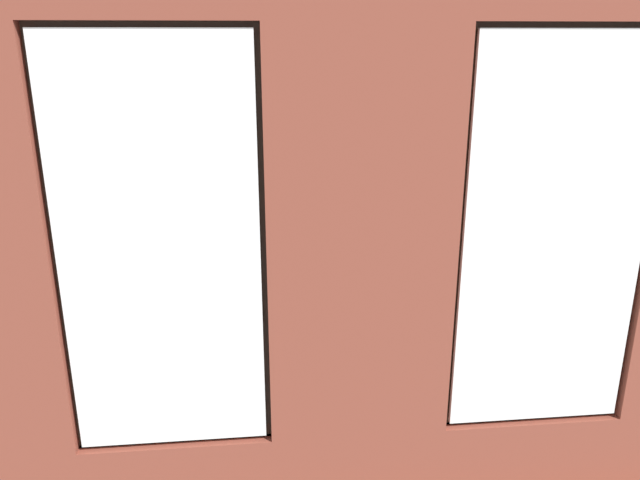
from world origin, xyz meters
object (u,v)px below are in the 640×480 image
object	(u,v)px
tv_flatscreen	(41,261)
potted_plant_near_tv	(75,275)
table_plant_small	(349,263)
potted_plant_by_left_couch	(450,241)
couch_by_window	(300,413)
papasan_chair	(246,242)
coffee_table	(312,283)
remote_silver	(312,278)
potted_plant_corner_near_left	(482,218)
potted_plant_mid_room_small	(399,272)
couch_left	(529,289)
candle_jar	(294,271)
media_console	(50,318)
potted_plant_between_couches	(482,350)
cup_ceramic	(324,278)
potted_plant_foreground_right	(114,220)

from	to	relation	value
tv_flatscreen	potted_plant_near_tv	size ratio (longest dim) A/B	0.72
table_plant_small	potted_plant_by_left_couch	world-z (taller)	potted_plant_by_left_couch
table_plant_small	tv_flatscreen	distance (m)	3.06
couch_by_window	papasan_chair	xyz separation A→B (m)	(0.40, -3.49, 0.12)
coffee_table	tv_flatscreen	xyz separation A→B (m)	(2.60, 0.33, 0.47)
couch_by_window	remote_silver	world-z (taller)	couch_by_window
coffee_table	potted_plant_corner_near_left	xyz separation A→B (m)	(-2.39, -1.52, 0.20)
couch_by_window	potted_plant_mid_room_small	world-z (taller)	couch_by_window
couch_left	papasan_chair	xyz separation A→B (m)	(2.94, -1.51, 0.12)
candle_jar	potted_plant_by_left_couch	world-z (taller)	potted_plant_by_left_couch
media_console	potted_plant_mid_room_small	size ratio (longest dim) A/B	2.09
potted_plant_between_couches	tv_flatscreen	bearing A→B (deg)	-28.38
potted_plant_mid_room_small	couch_by_window	bearing A→B (deg)	63.68
media_console	potted_plant_by_left_couch	bearing A→B (deg)	-161.97
media_console	potted_plant_mid_room_small	distance (m)	3.67
remote_silver	papasan_chair	distance (m)	1.37
media_console	potted_plant_mid_room_small	xyz separation A→B (m)	(-3.61, -0.67, 0.08)
coffee_table	candle_jar	world-z (taller)	candle_jar
media_console	couch_left	bearing A→B (deg)	179.81
couch_left	potted_plant_corner_near_left	distance (m)	1.88
remote_silver	potted_plant_by_left_couch	xyz separation A→B (m)	(-1.84, -1.12, -0.02)
media_console	papasan_chair	xyz separation A→B (m)	(-1.89, -1.50, 0.22)
potted_plant_between_couches	potted_plant_corner_near_left	size ratio (longest dim) A/B	1.34
remote_silver	couch_left	bearing A→B (deg)	-38.77
couch_left	remote_silver	bearing A→B (deg)	-97.95
table_plant_small	potted_plant_by_left_couch	xyz separation A→B (m)	(-1.43, -0.97, -0.12)
papasan_chair	potted_plant_near_tv	world-z (taller)	potted_plant_near_tv
couch_left	media_console	world-z (taller)	couch_left
potted_plant_between_couches	potted_plant_near_tv	bearing A→B (deg)	-18.78
cup_ceramic	potted_plant_foreground_right	bearing A→B (deg)	-33.38
couch_by_window	potted_plant_corner_near_left	xyz separation A→B (m)	(-2.69, -3.84, 0.23)
cup_ceramic	potted_plant_between_couches	xyz separation A→B (m)	(-0.89, 2.15, 0.27)
couch_left	tv_flatscreen	world-z (taller)	tv_flatscreen
coffee_table	potted_plant_by_left_couch	size ratio (longest dim) A/B	2.39
potted_plant_near_tv	table_plant_small	bearing A→B (deg)	-150.49
table_plant_small	potted_plant_mid_room_small	size ratio (longest dim) A/B	0.42
potted_plant_between_couches	table_plant_small	bearing A→B (deg)	-76.17
remote_silver	potted_plant_mid_room_small	bearing A→B (deg)	-11.44
table_plant_small	media_console	distance (m)	3.06
remote_silver	papasan_chair	bearing A→B (deg)	91.16
remote_silver	media_console	distance (m)	2.63
media_console	remote_silver	bearing A→B (deg)	-172.79
remote_silver	potted_plant_corner_near_left	distance (m)	2.83
candle_jar	potted_plant_between_couches	world-z (taller)	potted_plant_between_couches
potted_plant_foreground_right	potted_plant_near_tv	bearing A→B (deg)	95.66
potted_plant_between_couches	potted_plant_by_left_couch	world-z (taller)	potted_plant_between_couches
potted_plant_between_couches	candle_jar	bearing A→B (deg)	-63.40
media_console	potted_plant_foreground_right	distance (m)	1.88
media_console	couch_by_window	bearing A→B (deg)	139.01
potted_plant_corner_near_left	coffee_table	bearing A→B (deg)	32.48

